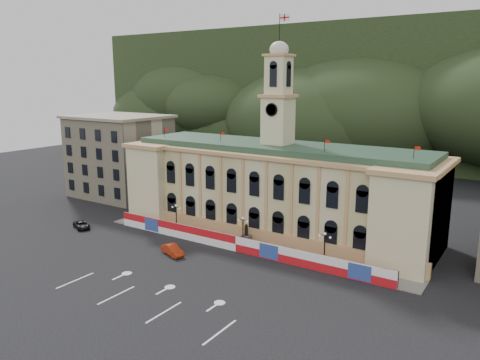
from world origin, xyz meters
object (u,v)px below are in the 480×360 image
Objects in this scene: red_sedan at (173,250)px; statue at (246,239)px; black_suv at (82,225)px; lamp_center at (243,229)px.

statue is at bearing -17.96° from red_sedan.
statue reaches higher than black_suv.
statue is 12.10m from red_sedan.
statue reaches higher than red_sedan.
red_sedan is (-7.34, -8.61, -2.30)m from lamp_center.
lamp_center reaches higher than statue.
lamp_center is 11.55m from red_sedan.
statue is at bearing -51.34° from black_suv.
black_suv is (-29.96, -7.76, -2.43)m from lamp_center.
statue is 31.22m from black_suv.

